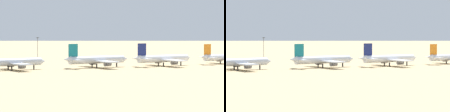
{
  "view_description": "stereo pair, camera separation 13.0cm",
  "coord_description": "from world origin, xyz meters",
  "views": [
    {
      "loc": [
        -143.75,
        -337.18,
        24.0
      ],
      "look_at": [
        16.8,
        3.16,
        6.0
      ],
      "focal_mm": 102.22,
      "sensor_mm": 36.0,
      "label": 1
    },
    {
      "loc": [
        -143.63,
        -337.24,
        24.0
      ],
      "look_at": [
        16.8,
        3.16,
        6.0
      ],
      "focal_mm": 102.22,
      "sensor_mm": 36.0,
      "label": 2
    }
  ],
  "objects": [
    {
      "name": "parked_jet_navy_3",
      "position": [
        43.41,
        -10.46,
        4.49
      ],
      "size": [
        41.54,
        35.14,
        13.71
      ],
      "rotation": [
        0.0,
        0.0,
        0.11
      ],
      "color": "white",
      "rests_on": "ground"
    },
    {
      "name": "ground",
      "position": [
        0.0,
        0.0,
        0.0
      ],
      "size": [
        4000.0,
        4000.0,
        0.0
      ],
      "primitive_type": "plane",
      "color": "tan"
    },
    {
      "name": "parked_jet_orange_4",
      "position": [
        89.2,
        -7.86,
        4.15
      ],
      "size": [
        38.35,
        32.44,
        12.66
      ],
      "rotation": [
        0.0,
        0.0,
        0.11
      ],
      "color": "white",
      "rests_on": "ground"
    },
    {
      "name": "light_pole_west",
      "position": [
        12.36,
        127.23,
        8.67
      ],
      "size": [
        1.8,
        0.5,
        14.95
      ],
      "color": "#59595E",
      "rests_on": "ground"
    },
    {
      "name": "parked_jet_teal_2",
      "position": [
        2.37,
        -6.4,
        4.53
      ],
      "size": [
        41.91,
        35.46,
        13.84
      ],
      "rotation": [
        0.0,
        0.0,
        0.11
      ],
      "color": "silver",
      "rests_on": "ground"
    },
    {
      "name": "parked_jet_orange_1",
      "position": [
        -46.68,
        -5.14,
        4.27
      ],
      "size": [
        39.48,
        33.42,
        13.04
      ],
      "rotation": [
        0.0,
        0.0,
        0.11
      ],
      "color": "silver",
      "rests_on": "ground"
    },
    {
      "name": "ridge_center",
      "position": [
        471.7,
        908.18,
        32.27
      ],
      "size": [
        414.59,
        311.96,
        64.54
      ],
      "primitive_type": "pyramid",
      "rotation": [
        0.0,
        0.0,
        -0.13
      ],
      "color": "slate",
      "rests_on": "ground"
    }
  ]
}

